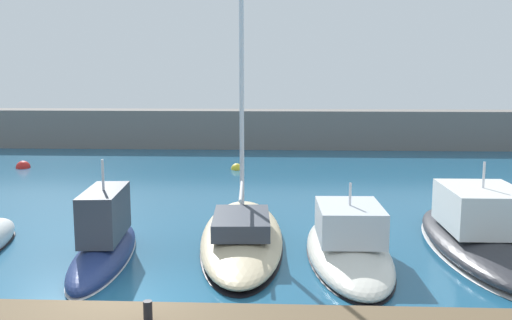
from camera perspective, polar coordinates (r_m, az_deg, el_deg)
name	(u,v)px	position (r m, az deg, el deg)	size (l,w,h in m)	color
ground_plane	(124,310)	(15.06, -13.11, -14.39)	(120.00, 120.00, 0.00)	#1E567A
breakwater_seawall	(232,129)	(44.39, -2.45, 3.14)	(108.00, 2.71, 2.93)	slate
motorboat_navy_third	(104,242)	(18.73, -14.92, -7.89)	(2.10, 6.63, 3.51)	navy
sailboat_sand_fourth	(242,233)	(19.86, -1.43, -7.29)	(3.34, 10.16, 15.29)	beige
motorboat_ivory_fifth	(348,245)	(18.63, 9.19, -8.43)	(2.77, 8.04, 2.79)	silver
motorboat_charcoal_sixth	(481,234)	(20.41, 21.57, -6.86)	(3.20, 9.37, 3.18)	#2D2D33
mooring_buoy_yellow	(237,169)	(34.55, -1.92, -0.94)	(0.73, 0.73, 0.73)	yellow
mooring_buoy_red	(23,168)	(37.91, -22.26, -0.73)	(0.87, 0.87, 0.87)	red
dock_bollard	(148,311)	(13.17, -10.77, -14.58)	(0.20, 0.20, 0.44)	black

